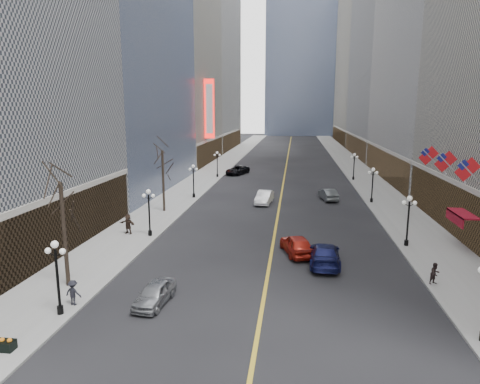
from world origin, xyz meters
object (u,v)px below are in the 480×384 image
(car_nb_near, at_px, (155,293))
(streetlamp_west_2, at_px, (193,178))
(streetlamp_east_1, at_px, (408,215))
(car_sb_far, at_px, (328,194))
(streetlamp_west_0, at_px, (57,270))
(streetlamp_west_3, at_px, (217,161))
(streetlamp_east_2, at_px, (373,181))
(car_nb_far, at_px, (237,170))
(car_sb_mid, at_px, (297,245))
(streetlamp_east_3, at_px, (354,164))
(car_nb_mid, at_px, (264,197))
(car_sb_near, at_px, (325,254))
(streetlamp_west_1, at_px, (149,208))

(car_nb_near, bearing_deg, streetlamp_west_2, 105.02)
(streetlamp_east_1, relative_size, car_sb_far, 0.96)
(streetlamp_west_0, xyz_separation_m, streetlamp_west_3, (0.00, 52.00, 0.00))
(streetlamp_east_2, relative_size, car_nb_far, 0.77)
(streetlamp_west_0, bearing_deg, car_sb_mid, 42.78)
(streetlamp_east_3, height_order, car_nb_near, streetlamp_east_3)
(streetlamp_west_2, height_order, car_nb_near, streetlamp_west_2)
(streetlamp_west_3, bearing_deg, car_nb_mid, -63.88)
(car_nb_near, bearing_deg, car_sb_mid, 56.04)
(streetlamp_west_2, bearing_deg, car_nb_near, -80.97)
(car_sb_near, relative_size, car_sb_mid, 1.17)
(streetlamp_east_2, height_order, streetlamp_east_3, same)
(streetlamp_west_2, xyz_separation_m, car_sb_far, (18.14, 1.28, -2.13))
(car_nb_far, relative_size, car_sb_far, 1.25)
(streetlamp_east_1, distance_m, car_sb_mid, 10.38)
(car_sb_mid, bearing_deg, streetlamp_east_2, -130.93)
(streetlamp_east_2, relative_size, streetlamp_west_2, 1.00)
(streetlamp_east_3, bearing_deg, streetlamp_west_2, -142.67)
(streetlamp_east_1, height_order, streetlamp_west_2, same)
(streetlamp_east_2, bearing_deg, streetlamp_west_1, -142.67)
(car_sb_near, xyz_separation_m, car_sb_far, (2.04, 24.56, -0.06))
(car_sb_far, bearing_deg, streetlamp_east_2, 154.89)
(streetlamp_east_1, distance_m, streetlamp_east_2, 18.00)
(streetlamp_west_2, distance_m, car_nb_mid, 10.21)
(streetlamp_east_2, xyz_separation_m, car_sb_near, (-7.50, -23.28, -2.06))
(streetlamp_east_1, xyz_separation_m, car_nb_near, (-18.56, -13.72, -2.20))
(streetlamp_west_1, distance_m, streetlamp_west_2, 18.00)
(car_nb_mid, distance_m, car_nb_far, 25.10)
(streetlamp_west_1, bearing_deg, streetlamp_east_3, 56.75)
(streetlamp_west_0, relative_size, car_nb_far, 0.77)
(streetlamp_east_3, xyz_separation_m, streetlamp_west_0, (-23.60, -52.00, 0.00))
(streetlamp_east_3, relative_size, car_nb_near, 1.10)
(streetlamp_west_2, bearing_deg, streetlamp_west_1, -90.00)
(streetlamp_west_1, bearing_deg, car_nb_mid, 58.54)
(car_sb_near, bearing_deg, car_sb_far, -92.71)
(streetlamp_east_1, relative_size, car_nb_near, 1.10)
(car_sb_mid, bearing_deg, streetlamp_west_3, -86.72)
(streetlamp_west_1, height_order, car_nb_near, streetlamp_west_1)
(car_nb_near, relative_size, car_nb_mid, 0.82)
(streetlamp_east_2, distance_m, streetlamp_west_1, 29.68)
(car_sb_near, bearing_deg, streetlamp_west_1, -16.10)
(streetlamp_east_1, xyz_separation_m, streetlamp_east_3, (0.00, 36.00, 0.00))
(car_nb_far, height_order, car_sb_near, car_sb_near)
(streetlamp_west_0, xyz_separation_m, car_nb_near, (5.04, 2.28, -2.20))
(streetlamp_west_0, distance_m, car_sb_far, 39.73)
(streetlamp_west_0, bearing_deg, car_nb_near, 24.35)
(car_nb_mid, bearing_deg, car_sb_near, -67.48)
(streetlamp_east_1, height_order, car_sb_far, streetlamp_east_1)
(car_nb_far, height_order, car_sb_mid, car_sb_mid)
(streetlamp_west_1, relative_size, streetlamp_west_3, 1.00)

